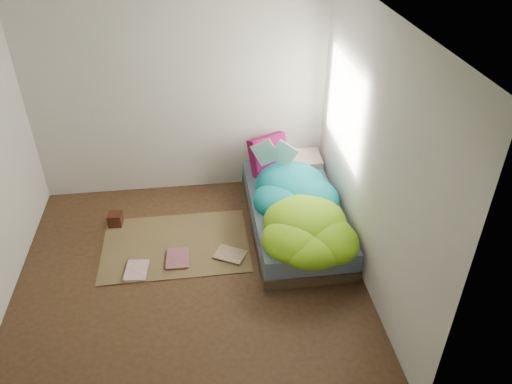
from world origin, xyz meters
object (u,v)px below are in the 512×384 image
Objects in this scene: floor_book_a at (126,271)px; wooden_box at (115,219)px; open_book at (275,146)px; floor_book_b at (166,259)px; bed at (294,214)px; pillow_magenta at (269,155)px.

wooden_box is at bearing 107.90° from floor_book_a.
wooden_box is 0.85m from floor_book_a.
open_book reaches higher than wooden_box.
open_book is at bearing 36.62° from floor_book_b.
bed is 1.97m from floor_book_a.
floor_book_a is at bearing -169.22° from pillow_magenta.
bed is 0.82m from open_book.
wooden_box is (-1.89, -0.19, -0.73)m from open_book.
wooden_box is at bearing 166.96° from pillow_magenta.
floor_book_b is at bearing -164.12° from pillow_magenta.
floor_book_a is 0.43m from floor_book_b.
floor_book_b is at bearing 21.71° from floor_book_a.
bed is 6.43× the size of floor_book_a.
floor_book_a is at bearing -162.15° from floor_book_b.
open_book is 1.77m from floor_book_b.
wooden_box reaches higher than floor_book_a.
open_book is (-0.17, 0.47, 0.65)m from bed.
bed is 4.52× the size of open_book.
open_book is 1.42× the size of floor_book_a.
pillow_magenta is 2.17m from floor_book_a.
bed is at bearing -52.71° from open_book.
floor_book_a is (-1.68, -1.25, -0.55)m from pillow_magenta.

